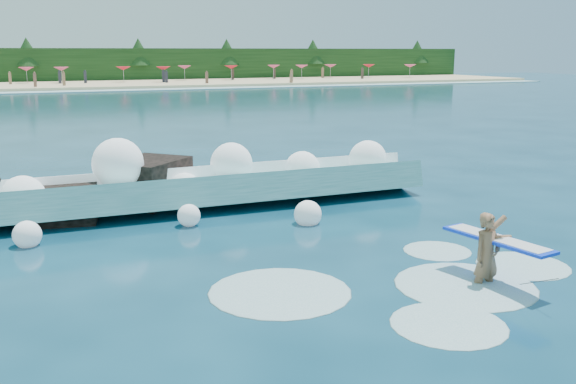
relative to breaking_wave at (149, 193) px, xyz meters
name	(u,v)px	position (x,y,z in m)	size (l,w,h in m)	color
ground	(259,272)	(1.07, -6.30, -0.51)	(200.00, 200.00, 0.00)	#072D3E
beach	(51,85)	(1.07, 71.70, -0.31)	(140.00, 20.00, 0.40)	tan
wet_band	(56,91)	(1.07, 60.70, -0.47)	(140.00, 5.00, 0.08)	silver
treeline	(46,66)	(1.07, 81.70, 1.99)	(140.00, 4.00, 5.00)	black
breaking_wave	(149,193)	(0.00, 0.00, 0.00)	(16.98, 2.69, 1.46)	teal
rock_cluster	(42,198)	(-2.89, 0.55, -0.01)	(8.77, 3.60, 1.58)	black
surfer_with_board	(489,253)	(5.02, -8.72, 0.14)	(1.10, 2.95, 1.77)	#8D5F41
wave_spray	(143,176)	(-0.17, -0.17, 0.54)	(15.11, 4.48, 2.25)	white
surf_foam	(417,286)	(3.65, -8.28, -0.51)	(9.25, 5.30, 0.14)	silver
beach_umbrellas	(49,69)	(1.09, 73.77, 1.74)	(112.65, 6.97, 0.50)	#D93F6E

